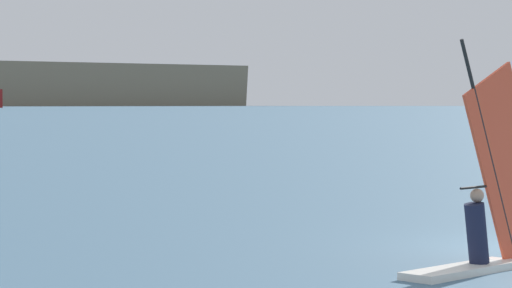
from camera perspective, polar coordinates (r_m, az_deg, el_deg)
windsurfer at (r=19.11m, az=11.13°, el=-3.48°), size 3.58×1.96×3.83m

